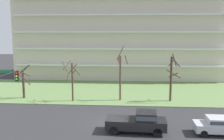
# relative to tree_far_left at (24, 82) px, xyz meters

# --- Properties ---
(ground) EXTENTS (160.00, 160.00, 0.00)m
(ground) POSITION_rel_tree_far_left_xyz_m (12.90, -8.79, -2.34)
(ground) COLOR #2D2D30
(grass_lawn_strip) EXTENTS (80.00, 16.00, 0.08)m
(grass_lawn_strip) POSITION_rel_tree_far_left_xyz_m (12.90, 5.21, -2.30)
(grass_lawn_strip) COLOR #66844C
(grass_lawn_strip) RESTS_ON ground
(apartment_building) EXTENTS (41.14, 14.89, 18.29)m
(apartment_building) POSITION_rel_tree_far_left_xyz_m (12.90, 20.17, 6.80)
(apartment_building) COLOR beige
(apartment_building) RESTS_ON ground
(tree_far_left) EXTENTS (1.92, 1.93, 4.61)m
(tree_far_left) POSITION_rel_tree_far_left_xyz_m (0.00, 0.00, 0.00)
(tree_far_left) COLOR #423023
(tree_far_left) RESTS_ON ground
(tree_left) EXTENTS (2.35, 2.48, 5.39)m
(tree_left) POSITION_rel_tree_far_left_xyz_m (6.93, -1.05, 0.70)
(tree_left) COLOR #4C3828
(tree_left) RESTS_ON ground
(tree_center) EXTENTS (1.52, 1.63, 7.21)m
(tree_center) POSITION_rel_tree_far_left_xyz_m (13.26, -0.17, 1.06)
(tree_center) COLOR brown
(tree_center) RESTS_ON ground
(tree_right) EXTENTS (1.90, 2.09, 6.40)m
(tree_right) POSITION_rel_tree_far_left_xyz_m (19.89, -0.19, 0.98)
(tree_right) COLOR #4C3828
(tree_right) RESTS_ON ground
(pickup_black_near_left) EXTENTS (5.50, 2.28, 1.95)m
(pickup_black_near_left) POSITION_rel_tree_far_left_xyz_m (15.31, -10.81, -1.33)
(pickup_black_near_left) COLOR black
(pickup_black_near_left) RESTS_ON ground
(sedan_silver_center_left) EXTENTS (4.44, 1.90, 1.57)m
(sedan_silver_center_left) POSITION_rel_tree_far_left_xyz_m (22.46, -10.79, -1.47)
(sedan_silver_center_left) COLOR #B7BABF
(sedan_silver_center_left) RESTS_ON ground
(traffic_signal_mast) EXTENTS (0.90, 5.29, 5.86)m
(traffic_signal_mast) POSITION_rel_tree_far_left_xyz_m (4.05, -13.55, 1.69)
(traffic_signal_mast) COLOR black
(traffic_signal_mast) RESTS_ON ground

